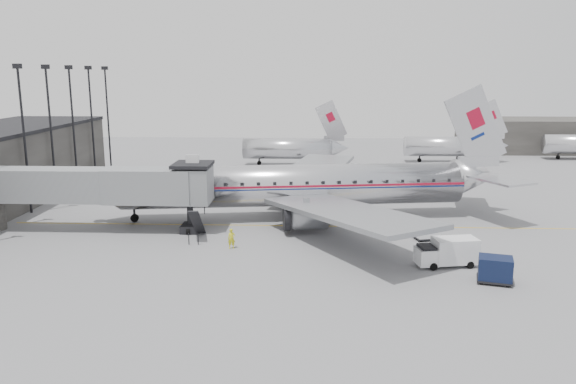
% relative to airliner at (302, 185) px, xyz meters
% --- Properties ---
extents(ground, '(160.00, 160.00, 0.00)m').
position_rel_airliner_xyz_m(ground, '(-0.83, -9.12, -3.35)').
color(ground, slate).
rests_on(ground, ground).
extents(hangar, '(30.00, 12.00, 6.00)m').
position_rel_airliner_xyz_m(hangar, '(44.17, 50.88, -0.35)').
color(hangar, '#32302E').
rests_on(hangar, ground).
extents(apron_line, '(60.00, 0.15, 0.01)m').
position_rel_airliner_xyz_m(apron_line, '(2.17, -3.12, -3.35)').
color(apron_line, gold).
rests_on(apron_line, ground).
extents(jet_bridge, '(21.00, 6.20, 7.10)m').
position_rel_airliner_xyz_m(jet_bridge, '(-17.49, -5.45, 0.83)').
color(jet_bridge, slate).
rests_on(jet_bridge, ground).
extents(floodlight_masts, '(0.90, 42.25, 15.25)m').
position_rel_airliner_xyz_m(floodlight_masts, '(-28.33, 3.88, 5.01)').
color(floodlight_masts, black).
rests_on(floodlight_masts, ground).
extents(distant_aircraft_near, '(16.39, 3.20, 10.26)m').
position_rel_airliner_xyz_m(distant_aircraft_near, '(-2.63, 32.88, -0.62)').
color(distant_aircraft_near, silver).
rests_on(distant_aircraft_near, ground).
extents(distant_aircraft_mid, '(16.39, 3.20, 10.26)m').
position_rel_airliner_xyz_m(distant_aircraft_mid, '(23.37, 36.88, -0.62)').
color(distant_aircraft_mid, silver).
rests_on(distant_aircraft_mid, ground).
extents(airliner, '(42.00, 38.67, 13.33)m').
position_rel_airliner_xyz_m(airliner, '(0.00, 0.00, 0.00)').
color(airliner, silver).
rests_on(airliner, ground).
extents(service_van, '(4.81, 2.52, 2.15)m').
position_rel_airliner_xyz_m(service_van, '(11.27, -14.01, -2.22)').
color(service_van, white).
rests_on(service_van, ground).
extents(baggage_cart_navy, '(2.74, 2.34, 1.85)m').
position_rel_airliner_xyz_m(baggage_cart_navy, '(13.80, -17.36, -2.37)').
color(baggage_cart_navy, black).
rests_on(baggage_cart_navy, ground).
extents(baggage_cart_white, '(2.35, 1.99, 1.60)m').
position_rel_airliner_xyz_m(baggage_cart_white, '(11.11, -7.12, -2.50)').
color(baggage_cart_white, white).
rests_on(baggage_cart_white, ground).
extents(ramp_worker, '(0.70, 0.54, 1.69)m').
position_rel_airliner_xyz_m(ramp_worker, '(-5.64, -10.39, -2.51)').
color(ramp_worker, gold).
rests_on(ramp_worker, ground).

